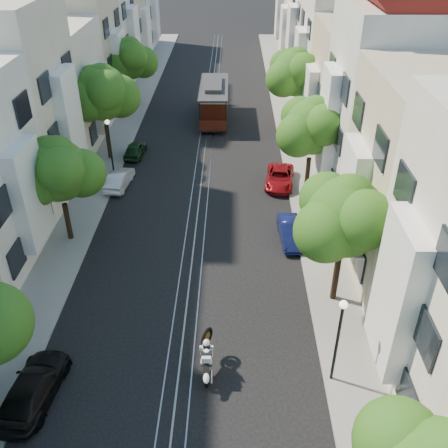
{
  "coord_description": "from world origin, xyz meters",
  "views": [
    {
      "loc": [
        2.14,
        -9.87,
        16.52
      ],
      "look_at": [
        1.76,
        12.39,
        2.2
      ],
      "focal_mm": 40.0,
      "sensor_mm": 36.0,
      "label": 1
    }
  ],
  "objects_px": {
    "lamp_east": "(339,330)",
    "lamp_west": "(110,140)",
    "tree_w_c": "(103,94)",
    "tree_w_b": "(59,172)",
    "tree_e_c": "(313,128)",
    "parked_car_e_mid": "(291,232)",
    "tree_e_d": "(295,74)",
    "parked_car_w_mid": "(119,179)",
    "parked_car_w_far": "(135,149)",
    "cable_car": "(214,99)",
    "parked_car_w_near": "(33,387)",
    "tree_w_d": "(130,60)",
    "sportbike_rider": "(207,356)",
    "tree_e_b": "(346,219)",
    "parked_car_e_far": "(280,177)"
  },
  "relations": [
    {
      "from": "tree_e_c",
      "to": "tree_w_c",
      "type": "distance_m",
      "value": 15.25
    },
    {
      "from": "sportbike_rider",
      "to": "tree_e_b",
      "type": "bearing_deg",
      "value": 35.41
    },
    {
      "from": "tree_w_b",
      "to": "lamp_west",
      "type": "bearing_deg",
      "value": 84.03
    },
    {
      "from": "sportbike_rider",
      "to": "parked_car_w_mid",
      "type": "relative_size",
      "value": 0.66
    },
    {
      "from": "sportbike_rider",
      "to": "parked_car_w_far",
      "type": "height_order",
      "value": "sportbike_rider"
    },
    {
      "from": "cable_car",
      "to": "parked_car_w_mid",
      "type": "xyz_separation_m",
      "value": [
        -6.1,
        -13.05,
        -1.24
      ]
    },
    {
      "from": "tree_w_c",
      "to": "parked_car_e_mid",
      "type": "relative_size",
      "value": 2.02
    },
    {
      "from": "tree_w_c",
      "to": "parked_car_e_far",
      "type": "height_order",
      "value": "tree_w_c"
    },
    {
      "from": "parked_car_e_far",
      "to": "parked_car_w_far",
      "type": "height_order",
      "value": "parked_car_e_far"
    },
    {
      "from": "lamp_west",
      "to": "parked_car_w_near",
      "type": "relative_size",
      "value": 0.98
    },
    {
      "from": "sportbike_rider",
      "to": "parked_car_w_mid",
      "type": "bearing_deg",
      "value": 110.98
    },
    {
      "from": "lamp_east",
      "to": "parked_car_e_far",
      "type": "height_order",
      "value": "lamp_east"
    },
    {
      "from": "tree_w_d",
      "to": "parked_car_w_far",
      "type": "bearing_deg",
      "value": -80.24
    },
    {
      "from": "tree_e_b",
      "to": "parked_car_w_far",
      "type": "relative_size",
      "value": 2.07
    },
    {
      "from": "tree_e_c",
      "to": "parked_car_e_mid",
      "type": "xyz_separation_m",
      "value": [
        -1.66,
        -5.83,
        -4.02
      ]
    },
    {
      "from": "tree_w_b",
      "to": "tree_w_d",
      "type": "bearing_deg",
      "value": 90.0
    },
    {
      "from": "cable_car",
      "to": "tree_e_b",
      "type": "bearing_deg",
      "value": -75.05
    },
    {
      "from": "tree_w_c",
      "to": "tree_w_b",
      "type": "bearing_deg",
      "value": -90.0
    },
    {
      "from": "tree_e_d",
      "to": "tree_w_d",
      "type": "height_order",
      "value": "tree_e_d"
    },
    {
      "from": "parked_car_e_mid",
      "to": "lamp_east",
      "type": "bearing_deg",
      "value": -89.94
    },
    {
      "from": "lamp_west",
      "to": "parked_car_w_far",
      "type": "xyz_separation_m",
      "value": [
        0.96,
        3.5,
        -2.29
      ]
    },
    {
      "from": "sportbike_rider",
      "to": "cable_car",
      "type": "bearing_deg",
      "value": 89.54
    },
    {
      "from": "tree_w_d",
      "to": "parked_car_e_far",
      "type": "height_order",
      "value": "tree_w_d"
    },
    {
      "from": "tree_w_b",
      "to": "parked_car_w_far",
      "type": "distance_m",
      "value": 12.29
    },
    {
      "from": "tree_w_c",
      "to": "lamp_west",
      "type": "height_order",
      "value": "tree_w_c"
    },
    {
      "from": "tree_e_c",
      "to": "cable_car",
      "type": "height_order",
      "value": "tree_e_c"
    },
    {
      "from": "lamp_east",
      "to": "parked_car_w_near",
      "type": "xyz_separation_m",
      "value": [
        -11.84,
        -1.09,
        -2.23
      ]
    },
    {
      "from": "tree_e_d",
      "to": "cable_car",
      "type": "distance_m",
      "value": 7.85
    },
    {
      "from": "lamp_east",
      "to": "lamp_west",
      "type": "height_order",
      "value": "same"
    },
    {
      "from": "cable_car",
      "to": "parked_car_e_far",
      "type": "height_order",
      "value": "cable_car"
    },
    {
      "from": "parked_car_w_far",
      "to": "tree_w_b",
      "type": "bearing_deg",
      "value": 85.31
    },
    {
      "from": "tree_e_d",
      "to": "tree_w_d",
      "type": "xyz_separation_m",
      "value": [
        -14.4,
        5.0,
        -0.27
      ]
    },
    {
      "from": "tree_w_d",
      "to": "parked_car_w_near",
      "type": "relative_size",
      "value": 1.53
    },
    {
      "from": "parked_car_w_near",
      "to": "lamp_east",
      "type": "bearing_deg",
      "value": -168.9
    },
    {
      "from": "tree_e_b",
      "to": "parked_car_e_mid",
      "type": "bearing_deg",
      "value": 107.82
    },
    {
      "from": "tree_e_c",
      "to": "tree_w_d",
      "type": "bearing_deg",
      "value": 131.99
    },
    {
      "from": "tree_w_c",
      "to": "parked_car_w_near",
      "type": "height_order",
      "value": "tree_w_c"
    },
    {
      "from": "tree_e_c",
      "to": "parked_car_w_mid",
      "type": "relative_size",
      "value": 1.86
    },
    {
      "from": "tree_e_d",
      "to": "parked_car_w_mid",
      "type": "distance_m",
      "value": 17.13
    },
    {
      "from": "lamp_west",
      "to": "parked_car_w_far",
      "type": "height_order",
      "value": "lamp_west"
    },
    {
      "from": "tree_w_b",
      "to": "tree_e_d",
      "type": "bearing_deg",
      "value": 49.73
    },
    {
      "from": "parked_car_e_mid",
      "to": "parked_car_w_near",
      "type": "xyz_separation_m",
      "value": [
        -11.14,
        -11.23,
        0.04
      ]
    },
    {
      "from": "tree_e_d",
      "to": "tree_w_b",
      "type": "xyz_separation_m",
      "value": [
        -14.4,
        -17.0,
        -0.47
      ]
    },
    {
      "from": "lamp_west",
      "to": "parked_car_e_far",
      "type": "relative_size",
      "value": 1.03
    },
    {
      "from": "lamp_east",
      "to": "parked_car_w_near",
      "type": "height_order",
      "value": "lamp_east"
    },
    {
      "from": "tree_e_c",
      "to": "cable_car",
      "type": "xyz_separation_m",
      "value": [
        -6.76,
        13.58,
        -2.78
      ]
    },
    {
      "from": "tree_e_c",
      "to": "parked_car_e_far",
      "type": "xyz_separation_m",
      "value": [
        -1.79,
        1.01,
        -4.04
      ]
    },
    {
      "from": "tree_w_c",
      "to": "parked_car_w_mid",
      "type": "xyz_separation_m",
      "value": [
        1.54,
        -4.47,
        -4.49
      ]
    },
    {
      "from": "tree_w_c",
      "to": "parked_car_e_mid",
      "type": "xyz_separation_m",
      "value": [
        12.74,
        -10.83,
        -4.49
      ]
    },
    {
      "from": "tree_w_c",
      "to": "lamp_west",
      "type": "relative_size",
      "value": 1.71
    }
  ]
}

